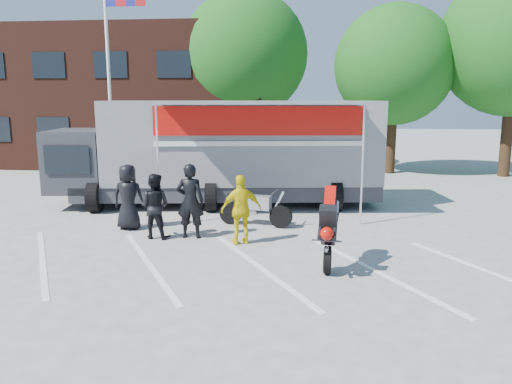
% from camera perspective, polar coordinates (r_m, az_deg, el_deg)
% --- Properties ---
extents(ground, '(100.00, 100.00, 0.00)m').
position_cam_1_polar(ground, '(9.63, -1.22, -10.58)').
color(ground, '#A5A5A0').
rests_on(ground, ground).
extents(parking_bay_lines, '(18.09, 13.33, 0.01)m').
position_cam_1_polar(parking_bay_lines, '(10.56, -0.55, -8.59)').
color(parking_bay_lines, white).
rests_on(parking_bay_lines, ground).
extents(office_building, '(18.00, 8.00, 7.00)m').
position_cam_1_polar(office_building, '(29.11, -16.85, 10.27)').
color(office_building, '#431F15').
rests_on(office_building, ground).
extents(flagpole, '(1.61, 0.12, 8.00)m').
position_cam_1_polar(flagpole, '(20.35, -15.89, 14.70)').
color(flagpole, white).
rests_on(flagpole, ground).
extents(tree_left, '(6.12, 6.12, 8.64)m').
position_cam_1_polar(tree_left, '(25.19, -1.30, 15.42)').
color(tree_left, '#382314').
rests_on(tree_left, ground).
extents(tree_mid, '(5.44, 5.44, 7.68)m').
position_cam_1_polar(tree_mid, '(24.26, 15.52, 13.75)').
color(tree_mid, '#382314').
rests_on(tree_mid, ground).
extents(transporter_truck, '(11.27, 6.46, 3.41)m').
position_cam_1_polar(transporter_truck, '(16.66, -3.23, -1.42)').
color(transporter_truck, gray).
rests_on(transporter_truck, ground).
extents(parked_motorcycle, '(2.22, 1.12, 1.11)m').
position_cam_1_polar(parked_motorcycle, '(13.87, -0.07, -3.89)').
color(parked_motorcycle, '#AEAEB3').
rests_on(parked_motorcycle, ground).
extents(stunt_bike_rider, '(0.90, 1.65, 1.86)m').
position_cam_1_polar(stunt_bike_rider, '(10.88, 8.33, -8.15)').
color(stunt_bike_rider, black).
rests_on(stunt_bike_rider, ground).
extents(spectator_leather_a, '(0.89, 0.60, 1.77)m').
position_cam_1_polar(spectator_leather_a, '(13.79, -14.37, -0.55)').
color(spectator_leather_a, black).
rests_on(spectator_leather_a, ground).
extents(spectator_leather_b, '(0.70, 0.46, 1.90)m').
position_cam_1_polar(spectator_leather_b, '(12.62, -7.52, -1.04)').
color(spectator_leather_b, black).
rests_on(spectator_leather_b, ground).
extents(spectator_leather_c, '(0.88, 0.73, 1.65)m').
position_cam_1_polar(spectator_leather_c, '(12.79, -11.52, -1.57)').
color(spectator_leather_c, black).
rests_on(spectator_leather_c, ground).
extents(spectator_hivis, '(1.08, 0.74, 1.70)m').
position_cam_1_polar(spectator_hivis, '(12.02, -1.69, -2.03)').
color(spectator_hivis, yellow).
rests_on(spectator_hivis, ground).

